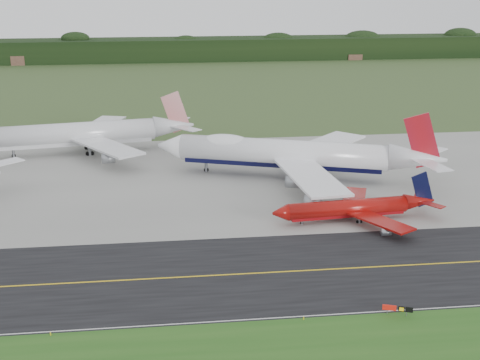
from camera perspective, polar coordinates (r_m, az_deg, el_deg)
name	(u,v)px	position (r m, az deg, el deg)	size (l,w,h in m)	color
ground	(266,263)	(119.09, 2.23, -7.07)	(600.00, 600.00, 0.00)	#2F441F
taxiway	(270,272)	(115.51, 2.55, -7.89)	(400.00, 32.00, 0.02)	black
apron	(234,177)	(166.34, -0.53, 0.24)	(400.00, 78.00, 0.01)	gray
taxiway_centreline	(270,272)	(115.50, 2.55, -7.88)	(400.00, 0.40, 0.00)	gold
taxiway_edge_line	(287,317)	(101.96, 3.99, -11.60)	(400.00, 0.25, 0.00)	silver
horizon_treeline	(190,50)	(383.48, -4.32, 10.97)	(700.00, 25.00, 12.00)	black
jet_ba_747	(292,154)	(164.72, 4.50, 2.23)	(69.29, 55.81, 17.97)	white
jet_red_737	(356,208)	(139.57, 9.88, -2.36)	(35.36, 28.72, 9.54)	maroon
jet_star_tail	(87,134)	(192.32, -12.92, 3.87)	(61.54, 50.98, 16.25)	silver
taxiway_sign	(397,309)	(104.58, 13.29, -10.64)	(4.27, 1.69, 1.49)	slate
edge_marker_left	(51,334)	(100.84, -15.86, -12.51)	(0.16, 0.16, 0.50)	yellow
edge_marker_center	(304,318)	(101.44, 5.45, -11.66)	(0.16, 0.16, 0.50)	yellow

